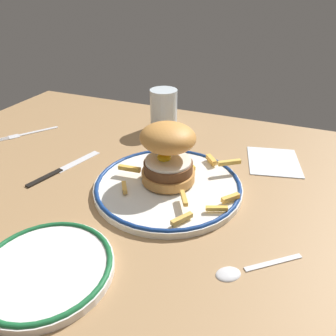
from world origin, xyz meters
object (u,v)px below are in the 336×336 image
burger (168,151)px  spoon (238,270)px  water_glass (164,112)px  napkin (274,161)px  knife (59,170)px  dinner_plate (168,185)px  side_plate (45,269)px  fork (28,133)px

burger → spoon: size_ratio=1.06×
water_glass → napkin: 30.44cm
knife → napkin: knife is taller
dinner_plate → side_plate: size_ratio=1.50×
burger → water_glass: burger is taller
water_glass → fork: bearing=-152.0°
fork → knife: size_ratio=0.71×
dinner_plate → burger: size_ratio=2.32×
burger → water_glass: bearing=114.6°
side_plate → fork: bearing=135.4°
dinner_plate → napkin: size_ratio=2.23×
burger → side_plate: size_ratio=0.65×
burger → napkin: 25.62cm
burger → fork: bearing=169.1°
burger → dinner_plate: bearing=-67.7°
spoon → knife: bearing=162.6°
side_plate → water_glass: bearing=94.7°
burger → side_plate: (-7.04, -26.53, -6.43)cm
spoon → napkin: bearing=88.6°
side_plate → napkin: bearing=60.1°
side_plate → knife: size_ratio=1.04×
water_glass → dinner_plate: bearing=-65.5°
burger → knife: (-22.71, -3.96, -7.01)cm
burger → side_plate: burger is taller
burger → knife: size_ratio=0.67×
fork → spoon: (59.28, -24.54, 0.18)cm
knife → spoon: bearing=-17.4°
water_glass → spoon: 50.00cm
knife → side_plate: bearing=-55.2°
burger → fork: (-42.16, 8.10, -7.09)cm
dinner_plate → spoon: (16.53, -15.01, -0.48)cm
spoon → water_glass: bearing=124.7°
water_glass → napkin: (29.15, -7.64, -4.27)cm
dinner_plate → burger: 6.61cm
fork → napkin: size_ratio=1.01×
napkin → water_glass: bearing=165.3°
dinner_plate → water_glass: 28.76cm
fork → knife: (19.45, -12.05, 0.08)cm
water_glass → spoon: water_glass is taller
fork → burger: bearing=-10.9°
side_plate → fork: size_ratio=1.46×
fork → side_plate: bearing=-44.6°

